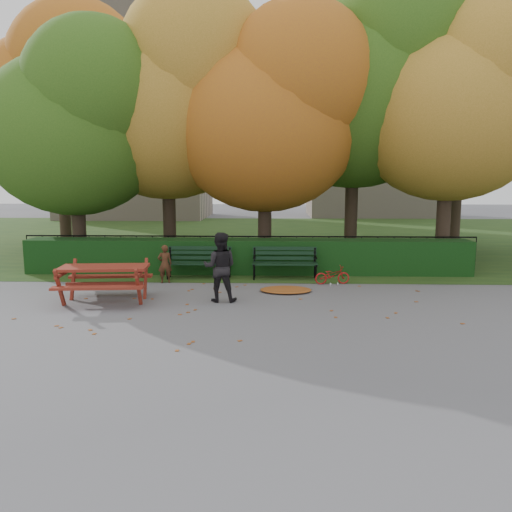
{
  "coord_description": "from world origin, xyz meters",
  "views": [
    {
      "loc": [
        0.75,
        -10.06,
        2.77
      ],
      "look_at": [
        0.37,
        1.34,
        1.0
      ],
      "focal_mm": 35.0,
      "sensor_mm": 36.0,
      "label": 1
    }
  ],
  "objects_px": {
    "tree_d": "(368,81)",
    "tree_g": "(473,109)",
    "adult": "(220,267)",
    "bicycle": "(332,275)",
    "tree_b": "(175,97)",
    "tree_c": "(276,112)",
    "picnic_table": "(104,274)",
    "tree_f": "(65,101)",
    "child": "(165,264)",
    "bench_right": "(285,260)",
    "bench_left": "(199,260)",
    "tree_e": "(464,101)",
    "tree_a": "(80,121)"
  },
  "relations": [
    {
      "from": "tree_f",
      "to": "picnic_table",
      "type": "relative_size",
      "value": 4.44
    },
    {
      "from": "tree_c",
      "to": "picnic_table",
      "type": "distance_m",
      "value": 7.65
    },
    {
      "from": "adult",
      "to": "tree_g",
      "type": "bearing_deg",
      "value": -133.77
    },
    {
      "from": "bench_left",
      "to": "child",
      "type": "relative_size",
      "value": 1.75
    },
    {
      "from": "tree_a",
      "to": "child",
      "type": "height_order",
      "value": "tree_a"
    },
    {
      "from": "tree_a",
      "to": "tree_c",
      "type": "relative_size",
      "value": 0.94
    },
    {
      "from": "tree_g",
      "to": "bench_left",
      "type": "distance_m",
      "value": 12.37
    },
    {
      "from": "tree_b",
      "to": "bicycle",
      "type": "xyz_separation_m",
      "value": [
        4.79,
        -3.77,
        -5.16
      ]
    },
    {
      "from": "tree_a",
      "to": "bench_left",
      "type": "distance_m",
      "value": 5.89
    },
    {
      "from": "tree_d",
      "to": "bench_right",
      "type": "xyz_separation_m",
      "value": [
        -2.78,
        -3.53,
        -5.46
      ]
    },
    {
      "from": "tree_g",
      "to": "picnic_table",
      "type": "bearing_deg",
      "value": -141.9
    },
    {
      "from": "tree_f",
      "to": "tree_c",
      "type": "bearing_deg",
      "value": -22.35
    },
    {
      "from": "tree_b",
      "to": "bench_right",
      "type": "bearing_deg",
      "value": -40.67
    },
    {
      "from": "tree_b",
      "to": "tree_g",
      "type": "relative_size",
      "value": 1.03
    },
    {
      "from": "tree_b",
      "to": "child",
      "type": "relative_size",
      "value": 8.53
    },
    {
      "from": "tree_e",
      "to": "adult",
      "type": "relative_size",
      "value": 5.15
    },
    {
      "from": "tree_g",
      "to": "adult",
      "type": "xyz_separation_m",
      "value": [
        -8.77,
        -8.73,
        -4.58
      ]
    },
    {
      "from": "tree_d",
      "to": "bicycle",
      "type": "xyz_separation_m",
      "value": [
        -1.54,
        -4.25,
        -5.74
      ]
    },
    {
      "from": "tree_c",
      "to": "tree_f",
      "type": "relative_size",
      "value": 0.87
    },
    {
      "from": "tree_c",
      "to": "picnic_table",
      "type": "relative_size",
      "value": 3.86
    },
    {
      "from": "tree_d",
      "to": "tree_f",
      "type": "xyz_separation_m",
      "value": [
        -11.01,
        2.01,
        -0.29
      ]
    },
    {
      "from": "tree_e",
      "to": "adult",
      "type": "bearing_deg",
      "value": -145.73
    },
    {
      "from": "tree_b",
      "to": "tree_g",
      "type": "xyz_separation_m",
      "value": [
        10.78,
        3.02,
        -0.03
      ]
    },
    {
      "from": "tree_c",
      "to": "bench_left",
      "type": "height_order",
      "value": "tree_c"
    },
    {
      "from": "adult",
      "to": "bicycle",
      "type": "distance_m",
      "value": 3.44
    },
    {
      "from": "tree_a",
      "to": "tree_d",
      "type": "height_order",
      "value": "tree_d"
    },
    {
      "from": "tree_f",
      "to": "adult",
      "type": "distance_m",
      "value": 11.67
    },
    {
      "from": "tree_e",
      "to": "tree_g",
      "type": "relative_size",
      "value": 0.95
    },
    {
      "from": "picnic_table",
      "to": "adult",
      "type": "bearing_deg",
      "value": -1.34
    },
    {
      "from": "tree_g",
      "to": "tree_f",
      "type": "bearing_deg",
      "value": -178.06
    },
    {
      "from": "adult",
      "to": "bicycle",
      "type": "bearing_deg",
      "value": -143.58
    },
    {
      "from": "bench_left",
      "to": "child",
      "type": "distance_m",
      "value": 1.08
    },
    {
      "from": "tree_d",
      "to": "child",
      "type": "bearing_deg",
      "value": -144.86
    },
    {
      "from": "tree_a",
      "to": "bench_left",
      "type": "bearing_deg",
      "value": -25.76
    },
    {
      "from": "tree_d",
      "to": "tree_e",
      "type": "xyz_separation_m",
      "value": [
        2.64,
        -1.46,
        -0.9
      ]
    },
    {
      "from": "tree_c",
      "to": "tree_f",
      "type": "distance_m",
      "value": 8.66
    },
    {
      "from": "tree_a",
      "to": "bench_left",
      "type": "xyz_separation_m",
      "value": [
        3.89,
        -1.88,
        -4.0
      ]
    },
    {
      "from": "tree_e",
      "to": "adult",
      "type": "height_order",
      "value": "tree_e"
    },
    {
      "from": "tree_a",
      "to": "picnic_table",
      "type": "bearing_deg",
      "value": -65.49
    },
    {
      "from": "tree_d",
      "to": "tree_g",
      "type": "bearing_deg",
      "value": 29.61
    },
    {
      "from": "bench_right",
      "to": "bicycle",
      "type": "relative_size",
      "value": 1.94
    },
    {
      "from": "tree_b",
      "to": "bench_left",
      "type": "xyz_separation_m",
      "value": [
        1.14,
        -3.04,
        -4.88
      ]
    },
    {
      "from": "tree_d",
      "to": "bicycle",
      "type": "distance_m",
      "value": 7.3
    },
    {
      "from": "tree_d",
      "to": "picnic_table",
      "type": "distance_m",
      "value": 10.81
    },
    {
      "from": "tree_d",
      "to": "bench_left",
      "type": "distance_m",
      "value": 8.31
    },
    {
      "from": "bench_right",
      "to": "tree_f",
      "type": "bearing_deg",
      "value": 146.08
    },
    {
      "from": "tree_b",
      "to": "child",
      "type": "distance_m",
      "value": 6.16
    },
    {
      "from": "tree_d",
      "to": "tree_e",
      "type": "distance_m",
      "value": 3.15
    },
    {
      "from": "tree_g",
      "to": "adult",
      "type": "height_order",
      "value": "tree_g"
    },
    {
      "from": "tree_b",
      "to": "bench_right",
      "type": "relative_size",
      "value": 4.88
    }
  ]
}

